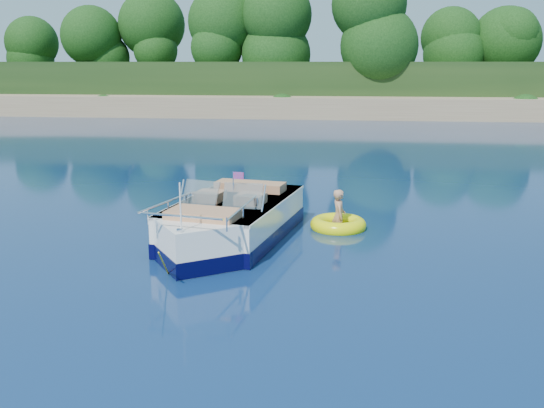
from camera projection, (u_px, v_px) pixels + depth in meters
The scene contains 6 objects.
ground at pixel (93, 312), 9.84m from camera, with size 160.00×160.00×0.00m, color #092045.
shoreline at pixel (312, 88), 71.26m from camera, with size 170.00×59.00×6.00m.
treeline at pixel (297, 42), 48.22m from camera, with size 150.00×7.12×8.19m.
motorboat at pixel (228, 225), 13.55m from camera, with size 2.93×6.13×2.06m.
tow_tube at pixel (338, 225), 14.77m from camera, with size 1.78×1.78×0.36m.
boy at pixel (338, 229), 14.75m from camera, with size 0.50×0.33×1.38m, color tan.
Camera 1 is at (3.99, -8.76, 3.96)m, focal length 40.00 mm.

